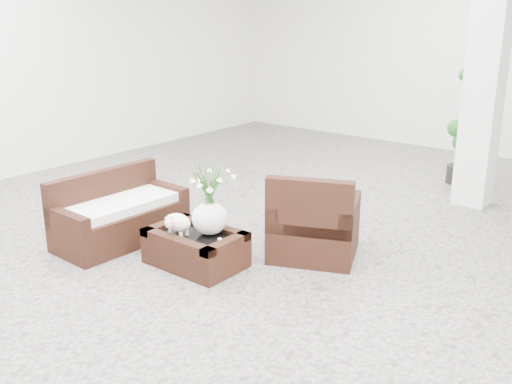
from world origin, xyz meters
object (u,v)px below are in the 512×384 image
Objects in this scene: coffee_table at (196,249)px; armchair at (315,213)px; loveseat at (120,208)px; topiary at (465,129)px.

coffee_table is 1.03× the size of armchair.
armchair reaches higher than loveseat.
coffee_table is at bearing -85.04° from loveseat.
coffee_table is at bearing 27.72° from armchair.
topiary reaches higher than coffee_table.
topiary is at bearing -22.92° from loveseat.
topiary reaches higher than loveseat.
coffee_table is 4.48m from topiary.
armchair is at bearing 50.98° from coffee_table.
armchair is at bearing -59.43° from loveseat.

